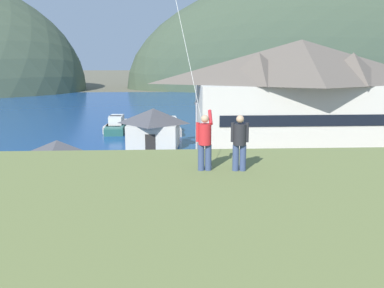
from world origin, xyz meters
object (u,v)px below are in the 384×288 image
Objects in this scene: moored_boat_wharfside at (116,126)px; storage_shed_near_lot at (59,177)px; moored_boat_outer_mooring at (169,127)px; wharf_dock at (142,130)px; moored_boat_inner_slip at (118,125)px; parked_car_mid_row_near at (369,179)px; harbor_lodge at (300,92)px; storage_shed_waterside at (154,127)px; parked_car_mid_row_center at (151,224)px; parked_car_back_row_right at (292,211)px; person_companion at (240,141)px; person_kite_flyer at (205,140)px; parking_light_pole at (197,137)px.

storage_shed_near_lot is at bearing -89.40° from moored_boat_wharfside.
wharf_dock is at bearing -173.51° from moored_boat_outer_mooring.
parked_car_mid_row_near is (22.19, -29.45, 0.34)m from moored_boat_inner_slip.
harbor_lodge reaches higher than storage_shed_waterside.
parked_car_mid_row_center is at bearing -122.86° from harbor_lodge.
parked_car_back_row_right is 9.89m from parked_car_mid_row_near.
moored_boat_wharfside reaches higher than parked_car_mid_row_near.
storage_shed_near_lot is at bearing 144.29° from parked_car_mid_row_center.
moored_boat_inner_slip is 1.77× the size of parked_car_back_row_right.
person_companion is (3.24, -9.52, 6.47)m from parked_car_mid_row_center.
moored_boat_outer_mooring is (1.73, 9.80, -1.58)m from storage_shed_waterside.
storage_shed_near_lot is at bearing 123.73° from person_companion.
person_companion is (1.07, -0.10, -0.02)m from person_kite_flyer.
harbor_lodge reaches higher than moored_boat_outer_mooring.
moored_boat_wharfside is 27.05m from parking_light_pole.
moored_boat_inner_slip is at bearing 89.17° from moored_boat_wharfside.
moored_boat_outer_mooring and moored_boat_inner_slip have the same top height.
parked_car_mid_row_near is (22.21, -28.01, 0.34)m from moored_boat_wharfside.
moored_boat_wharfside is (-3.58, 1.19, 0.37)m from wharf_dock.
moored_boat_wharfside reaches higher than wharf_dock.
storage_shed_waterside reaches higher than moored_boat_outer_mooring.
parked_car_mid_row_center is (6.31, -35.95, 0.34)m from moored_boat_wharfside.
harbor_lodge is at bearing -31.05° from moored_boat_wharfside.
moored_boat_outer_mooring is at bearing 77.39° from storage_shed_near_lot.
storage_shed_waterside is 1.50× the size of parked_car_mid_row_near.
storage_shed_waterside is 1.48× the size of parked_car_back_row_right.
wharf_dock is at bearing 124.78° from parked_car_mid_row_near.
harbor_lodge is 3.58× the size of storage_shed_waterside.
harbor_lodge is 16.11m from parked_car_mid_row_near.
storage_shed_near_lot is 21.70m from storage_shed_waterside.
parked_car_mid_row_center is at bearing -85.50° from wharf_dock.
wharf_dock is 34.87m from parked_car_mid_row_center.
parked_car_mid_row_center is (-0.92, -35.17, 0.34)m from moored_boat_outer_mooring.
storage_shed_waterside is 24.17m from parked_car_mid_row_near.
wharf_dock is at bearing 146.72° from harbor_lodge.
person_kite_flyer is (4.91, -44.17, 7.21)m from wharf_dock.
storage_shed_near_lot is at bearing 120.75° from person_kite_flyer.
person_companion is (-11.71, -32.66, 1.23)m from harbor_lodge.
harbor_lodge reaches higher than person_kite_flyer.
parked_car_back_row_right is at bearing -69.03° from storage_shed_waterside.
moored_boat_wharfside is 4.16× the size of person_kite_flyer.
parking_light_pole reaches higher than storage_shed_waterside.
parking_light_pole is at bearing -70.45° from moored_boat_inner_slip.
harbor_lodge reaches higher than moored_boat_wharfside.
storage_shed_waterside reaches higher than moored_boat_wharfside.
storage_shed_near_lot is 16.71m from person_kite_flyer.
moored_boat_inner_slip reaches higher than parked_car_back_row_right.
parked_car_back_row_right is at bearing 60.90° from person_kite_flyer.
moored_boat_wharfside is 46.96m from person_companion.
parked_car_mid_row_near is at bearing -46.23° from storage_shed_waterside.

